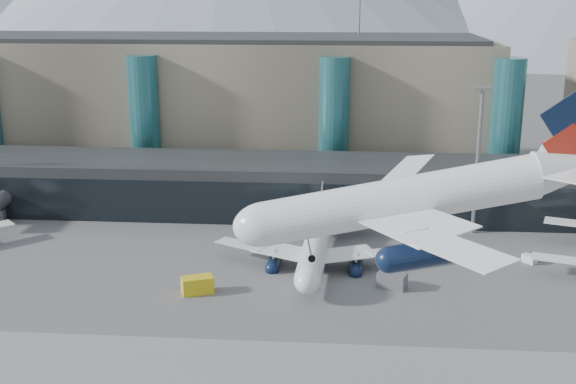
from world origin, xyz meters
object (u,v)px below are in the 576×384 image
(veh_g, at_px, (529,259))
(hero_jet, at_px, (437,184))
(lightmast_mid, at_px, (478,153))
(jet_parked_mid, at_px, (317,236))
(veh_c, at_px, (392,280))
(veh_h, at_px, (197,285))
(veh_d, at_px, (414,230))

(veh_g, bearing_deg, hero_jet, -65.19)
(hero_jet, bearing_deg, lightmast_mid, 72.04)
(jet_parked_mid, xyz_separation_m, veh_c, (11.23, -9.72, -3.02))
(lightmast_mid, bearing_deg, hero_jet, -104.00)
(veh_c, bearing_deg, veh_h, -148.57)
(jet_parked_mid, relative_size, veh_h, 7.79)
(hero_jet, xyz_separation_m, veh_g, (20.78, 43.39, -23.50))
(lightmast_mid, relative_size, hero_jet, 0.69)
(veh_c, xyz_separation_m, veh_g, (22.07, 11.50, -0.48))
(hero_jet, height_order, veh_h, hero_jet)
(veh_c, relative_size, veh_g, 1.84)
(jet_parked_mid, bearing_deg, veh_d, -48.12)
(veh_c, bearing_deg, veh_d, 100.51)
(jet_parked_mid, bearing_deg, lightmast_mid, -57.47)
(lightmast_mid, distance_m, veh_g, 20.59)
(lightmast_mid, bearing_deg, veh_g, -64.81)
(veh_g, bearing_deg, veh_h, -112.22)
(veh_g, relative_size, veh_h, 0.50)
(lightmast_mid, height_order, veh_c, lightmast_mid)
(veh_h, bearing_deg, veh_d, 18.07)
(hero_jet, relative_size, veh_c, 9.18)
(hero_jet, xyz_separation_m, veh_d, (3.95, 55.23, -23.23))
(lightmast_mid, xyz_separation_m, veh_c, (-15.55, -25.34, -13.30))
(veh_g, distance_m, veh_h, 51.88)
(veh_c, height_order, veh_d, veh_c)
(lightmast_mid, distance_m, hero_jet, 59.78)
(veh_d, relative_size, veh_h, 0.73)
(hero_jet, bearing_deg, veh_d, 81.95)
(hero_jet, distance_m, veh_g, 53.54)
(hero_jet, height_order, veh_d, hero_jet)
(veh_d, bearing_deg, jet_parked_mid, 153.27)
(hero_jet, bearing_deg, veh_g, 60.45)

